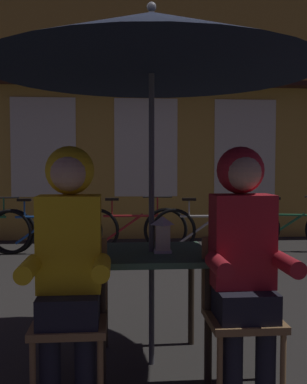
% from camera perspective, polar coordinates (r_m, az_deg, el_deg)
% --- Properties ---
extents(ground_plane, '(60.00, 60.00, 0.00)m').
position_cam_1_polar(ground_plane, '(3.19, -0.24, -20.55)').
color(ground_plane, '#2D2B28').
extents(cafe_table, '(0.72, 0.72, 0.74)m').
position_cam_1_polar(cafe_table, '(2.99, -0.24, -9.30)').
color(cafe_table, '#42664C').
rests_on(cafe_table, ground_plane).
extents(patio_umbrella, '(2.10, 2.10, 2.31)m').
position_cam_1_polar(patio_umbrella, '(3.02, -0.25, 18.02)').
color(patio_umbrella, '#4C4C51').
rests_on(patio_umbrella, ground_plane).
extents(lantern, '(0.11, 0.11, 0.23)m').
position_cam_1_polar(lantern, '(2.92, 1.11, -5.16)').
color(lantern, white).
rests_on(lantern, cafe_table).
extents(chair_left, '(0.40, 0.40, 0.87)m').
position_cam_1_polar(chair_left, '(2.68, -10.22, -14.18)').
color(chair_left, olive).
rests_on(chair_left, ground_plane).
extents(chair_right, '(0.40, 0.40, 0.87)m').
position_cam_1_polar(chair_right, '(2.76, 10.67, -13.67)').
color(chair_right, olive).
rests_on(chair_right, ground_plane).
extents(person_left_hooded, '(0.45, 0.56, 1.40)m').
position_cam_1_polar(person_left_hooded, '(2.54, -10.43, -6.86)').
color(person_left_hooded, black).
rests_on(person_left_hooded, ground_plane).
extents(person_right_hooded, '(0.45, 0.56, 1.40)m').
position_cam_1_polar(person_right_hooded, '(2.62, 11.08, -6.54)').
color(person_right_hooded, black).
rests_on(person_right_hooded, ground_plane).
extents(shopfront_building, '(10.00, 0.93, 6.20)m').
position_cam_1_polar(shopfront_building, '(8.51, -1.08, 15.52)').
color(shopfront_building, gold).
rests_on(shopfront_building, ground_plane).
extents(bicycle_second, '(1.68, 0.08, 0.84)m').
position_cam_1_polar(bicycle_second, '(6.88, -13.39, -4.65)').
color(bicycle_second, black).
rests_on(bicycle_second, ground_plane).
extents(bicycle_third, '(1.68, 0.08, 0.84)m').
position_cam_1_polar(bicycle_third, '(6.83, -2.79, -4.63)').
color(bicycle_third, black).
rests_on(bicycle_third, ground_plane).
extents(bicycle_fourth, '(1.68, 0.13, 0.84)m').
position_cam_1_polar(bicycle_fourth, '(6.83, 6.79, -4.65)').
color(bicycle_fourth, black).
rests_on(bicycle_fourth, ground_plane).
extents(bicycle_fifth, '(1.65, 0.44, 0.84)m').
position_cam_1_polar(bicycle_fifth, '(7.25, 16.86, -4.30)').
color(bicycle_fifth, black).
rests_on(bicycle_fifth, ground_plane).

